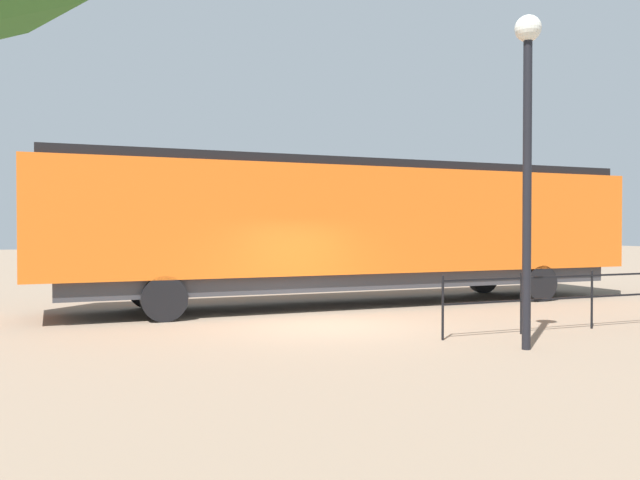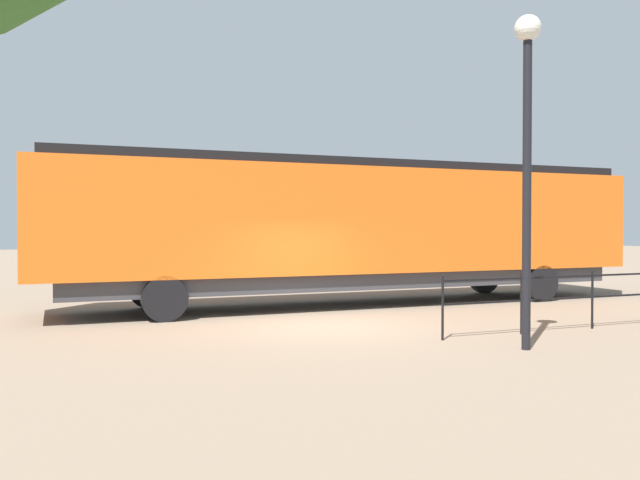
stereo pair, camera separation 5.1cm
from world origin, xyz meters
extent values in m
plane|color=#84705B|center=(0.00, 0.00, 0.00)|extent=(120.00, 120.00, 0.00)
cube|color=orange|center=(-3.53, 2.34, 2.45)|extent=(3.12, 17.59, 2.90)
cube|color=black|center=(-3.53, 9.82, 2.01)|extent=(3.00, 2.64, 2.03)
cube|color=black|center=(-3.53, 2.34, 4.02)|extent=(2.81, 16.89, 0.24)
cube|color=#38383D|center=(-3.53, 2.34, 0.78)|extent=(2.81, 16.18, 0.45)
cylinder|color=black|center=(-4.94, 7.97, 0.55)|extent=(0.30, 1.10, 1.10)
cylinder|color=black|center=(-2.12, 7.97, 0.55)|extent=(0.30, 1.10, 1.10)
cylinder|color=black|center=(-4.94, -3.29, 0.55)|extent=(0.30, 1.10, 1.10)
cylinder|color=black|center=(-2.12, -3.29, 0.55)|extent=(0.30, 1.10, 1.10)
cylinder|color=black|center=(4.01, 2.31, 2.87)|extent=(0.16, 0.16, 5.73)
sphere|color=silver|center=(4.01, 2.31, 5.88)|extent=(0.48, 0.48, 0.48)
cylinder|color=black|center=(2.58, 1.44, 0.64)|extent=(0.05, 0.05, 1.29)
cylinder|color=black|center=(2.58, 3.38, 0.64)|extent=(0.05, 0.05, 1.29)
cylinder|color=black|center=(2.58, 5.32, 0.64)|extent=(0.05, 0.05, 1.29)
camera|label=1|loc=(13.59, -5.75, 2.24)|focal=36.56mm
camera|label=2|loc=(13.61, -5.71, 2.24)|focal=36.56mm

